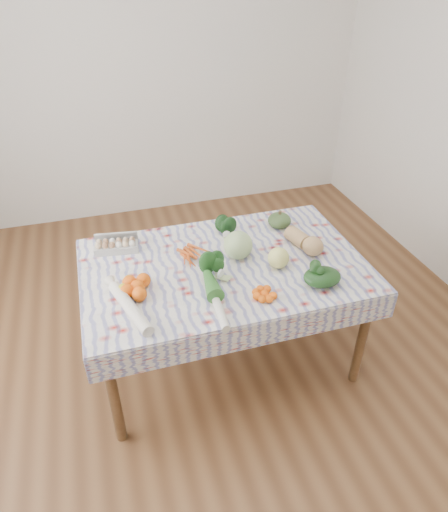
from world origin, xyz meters
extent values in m
plane|color=brown|center=(0.00, 0.00, 0.00)|extent=(4.50, 4.50, 0.00)
cube|color=white|center=(0.00, 2.25, 1.40)|extent=(4.00, 0.04, 2.80)
cube|color=brown|center=(0.00, 0.00, 0.73)|extent=(1.60, 1.00, 0.04)
cylinder|color=brown|center=(-0.74, -0.44, 0.35)|extent=(0.06, 0.06, 0.71)
cylinder|color=brown|center=(0.74, -0.44, 0.35)|extent=(0.06, 0.06, 0.71)
cylinder|color=brown|center=(-0.74, 0.44, 0.35)|extent=(0.06, 0.06, 0.71)
cylinder|color=brown|center=(0.74, 0.44, 0.35)|extent=(0.06, 0.06, 0.71)
cube|color=silver|center=(0.00, 0.00, 0.76)|extent=(1.66, 1.06, 0.01)
cube|color=#B6B6B1|center=(-0.59, 0.32, 0.80)|extent=(0.27, 0.14, 0.07)
cube|color=#CA5319|center=(-0.17, 0.12, 0.78)|extent=(0.21, 0.20, 0.04)
ellipsoid|color=#133413|center=(0.10, 0.30, 0.82)|extent=(0.16, 0.14, 0.12)
ellipsoid|color=#3E592C|center=(0.48, 0.31, 0.81)|extent=(0.19, 0.19, 0.10)
sphere|color=#A1C27B|center=(0.10, 0.05, 0.85)|extent=(0.21, 0.21, 0.17)
ellipsoid|color=tan|center=(0.52, 0.02, 0.83)|extent=(0.20, 0.30, 0.13)
cube|color=#FF620E|center=(-0.52, -0.12, 0.80)|extent=(0.32, 0.32, 0.08)
ellipsoid|color=#1B4C19|center=(-0.09, -0.10, 0.81)|extent=(0.19, 0.19, 0.10)
cube|color=#FF640E|center=(0.12, -0.35, 0.79)|extent=(0.18, 0.18, 0.05)
sphere|color=#E6E574|center=(0.30, -0.12, 0.82)|extent=(0.14, 0.14, 0.12)
ellipsoid|color=black|center=(0.47, -0.34, 0.81)|extent=(0.27, 0.24, 0.09)
cylinder|color=white|center=(-0.58, -0.27, 0.79)|extent=(0.19, 0.45, 0.06)
cylinder|color=silver|center=(-0.14, -0.34, 0.79)|extent=(0.07, 0.43, 0.05)
camera|label=1|loc=(-0.63, -2.11, 2.32)|focal=32.00mm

